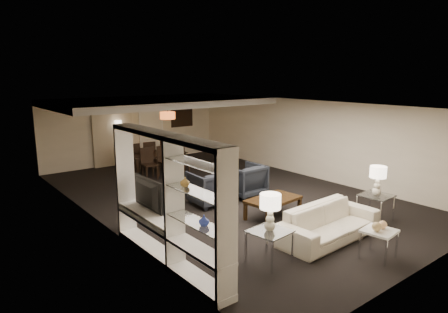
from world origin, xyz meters
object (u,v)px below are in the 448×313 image
floor_speaker (126,208)px  chair_nm (166,161)px  dining_table (157,163)px  chair_fm (148,155)px  side_table_right (375,208)px  floor_lamp (119,143)px  table_lamp_right (377,181)px  chair_fl (132,157)px  armchair_left (210,188)px  coffee_table (273,208)px  sofa (329,223)px  armchair_right (245,180)px  table_lamp_left (270,212)px  chair_fr (162,153)px  pendant_light (168,115)px  television (144,194)px  vase_blue (204,220)px  chair_nl (150,164)px  side_table_left (269,247)px  chair_nr (182,159)px  vase_amber (185,182)px  marble_table (378,244)px

floor_speaker → chair_nm: chair_nm is taller
dining_table → chair_fm: size_ratio=1.92×
side_table_right → floor_lamp: floor_lamp is taller
table_lamp_right → dining_table: bearing=103.5°
chair_fl → side_table_right: bearing=110.8°
chair_nm → armchair_left: bearing=-101.1°
coffee_table → sofa: bearing=-90.0°
armchair_right → table_lamp_left: 4.05m
dining_table → table_lamp_right: bearing=-72.5°
chair_fm → chair_fr: size_ratio=1.00×
pendant_light → floor_lamp: size_ratio=0.31×
armchair_right → armchair_left: bearing=-0.1°
television → floor_lamp: 7.32m
chair_fl → floor_lamp: 1.13m
chair_fl → armchair_right: bearing=109.4°
table_lamp_left → vase_blue: 1.45m
table_lamp_right → chair_fl: bearing=106.6°
vase_blue → floor_speaker: vase_blue is taller
chair_fr → side_table_right: bearing=92.0°
sofa → chair_nl: chair_nl is taller
television → chair_fm: 6.58m
chair_fm → chair_nl: bearing=69.4°
table_lamp_right → floor_speaker: size_ratio=0.70×
side_table_left → table_lamp_right: bearing=0.0°
chair_nr → vase_blue: bearing=-114.0°
vase_amber → chair_nr: size_ratio=0.16×
chair_fr → pendant_light: bearing=74.6°
television → chair_nm: television is taller
side_table_right → chair_fl: bearing=106.6°
marble_table → chair_fr: 8.93m
pendant_light → armchair_left: bearing=-105.5°
table_lamp_right → chair_fl: size_ratio=0.67×
armchair_right → floor_lamp: floor_lamp is taller
table_lamp_left → television: bearing=124.9°
coffee_table → pendant_light: bearing=85.1°
side_table_left → vase_blue: 1.66m
table_lamp_left → marble_table: (1.70, -1.10, -0.67)m
armchair_left → chair_nl: bearing=-85.5°
floor_speaker → chair_fl: size_ratio=0.96×
sofa → chair_nm: 6.51m
table_lamp_left → table_lamp_right: size_ratio=1.00×
sofa → floor_speaker: 4.29m
side_table_left → chair_fm: size_ratio=0.65×
vase_blue → chair_nr: vase_blue is taller
sofa → marble_table: size_ratio=4.37×
armchair_right → chair_nm: bearing=-79.1°
side_table_left → vase_amber: (-1.43, 0.49, 1.34)m
table_lamp_left → marble_table: 2.13m
armchair_left → television: (-2.50, -1.28, 0.61)m
pendant_light → armchair_left: 4.30m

